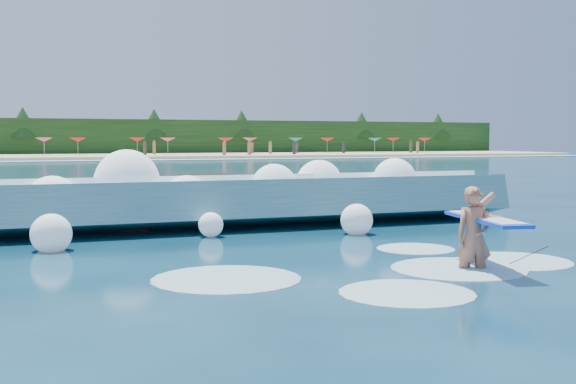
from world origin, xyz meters
The scene contains 11 objects.
ground centered at (0.00, 0.00, 0.00)m, with size 200.00×200.00×0.00m, color #07293D.
beach centered at (0.00, 78.00, 0.20)m, with size 140.00×20.00×0.40m, color tan.
wet_band centered at (0.00, 67.00, 0.04)m, with size 140.00×5.00×0.08m, color silver.
treeline centered at (0.00, 88.00, 2.50)m, with size 140.00×4.00×5.00m, color black.
breaking_wave centered at (-0.36, 6.36, 0.59)m, with size 19.52×2.97×1.68m.
rock_cluster centered at (-1.77, 7.63, 0.48)m, with size 8.60×3.55×1.51m.
surfer_with_board centered at (3.63, -1.65, 0.66)m, with size 1.19×2.97×1.80m.
wave_spray centered at (-0.62, 6.28, 1.02)m, with size 15.03×4.49×2.13m.
surf_foam centered at (2.66, -1.31, 0.00)m, with size 9.43×5.63×0.13m.
beach_umbrellas centered at (0.10, 79.68, 2.25)m, with size 111.64×6.57×0.50m.
beachgoers centered at (-2.36, 74.74, 1.08)m, with size 102.63×12.45×1.93m.
Camera 1 is at (-4.06, -12.14, 2.32)m, focal length 45.00 mm.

